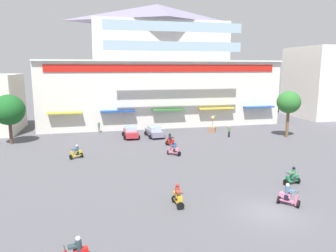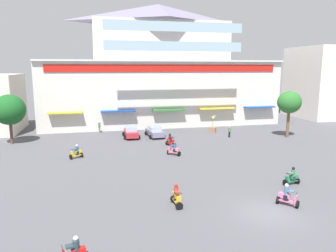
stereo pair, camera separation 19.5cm
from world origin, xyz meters
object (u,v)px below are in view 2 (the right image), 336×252
pedestrian_1 (229,131)px  scooter_rider_3 (170,141)px  plaza_tree_0 (9,110)px  plaza_tree_1 (289,103)px  scooter_rider_0 (174,150)px  balloon_vendor_cart (213,125)px  scooter_rider_6 (292,178)px  parked_car_1 (155,131)px  scooter_rider_2 (76,153)px  scooter_rider_1 (176,197)px  parked_car_0 (131,132)px  scooter_rider_5 (287,197)px  pedestrian_0 (99,126)px

pedestrian_1 → scooter_rider_3: bearing=-161.1°
plaza_tree_0 → plaza_tree_1: (35.57, -4.22, 0.48)m
scooter_rider_0 → balloon_vendor_cart: balloon_vendor_cart is taller
scooter_rider_6 → parked_car_1: bearing=110.1°
plaza_tree_1 → scooter_rider_6: 19.46m
parked_car_1 → scooter_rider_2: bearing=-139.2°
scooter_rider_2 → balloon_vendor_cart: (18.72, 9.72, 0.43)m
pedestrian_1 → scooter_rider_1: bearing=-122.3°
parked_car_0 → scooter_rider_1: (0.62, -22.36, -0.12)m
plaza_tree_0 → scooter_rider_5: (22.85, -23.83, -3.60)m
scooter_rider_5 → pedestrian_0: 30.83m
parked_car_0 → balloon_vendor_cart: 12.10m
pedestrian_0 → plaza_tree_0: bearing=-157.2°
scooter_rider_3 → balloon_vendor_cart: balloon_vendor_cart is taller
parked_car_1 → scooter_rider_1: size_ratio=2.73×
plaza_tree_1 → scooter_rider_2: size_ratio=4.26×
scooter_rider_1 → scooter_rider_6: bearing=10.2°
scooter_rider_1 → pedestrian_1: bearing=57.7°
scooter_rider_0 → plaza_tree_0: bearing=152.2°
scooter_rider_2 → scooter_rider_6: (17.36, -11.82, -0.01)m
scooter_rider_1 → balloon_vendor_cart: (11.44, 23.36, 0.39)m
scooter_rider_5 → balloon_vendor_cart: bearing=80.9°
plaza_tree_1 → scooter_rider_1: (-20.13, -17.95, -4.07)m
plaza_tree_1 → scooter_rider_6: size_ratio=4.19×
scooter_rider_2 → scooter_rider_6: size_ratio=0.99×
scooter_rider_3 → scooter_rider_6: scooter_rider_3 is taller
scooter_rider_1 → scooter_rider_2: (-7.29, 13.63, -0.04)m
parked_car_0 → scooter_rider_1: size_ratio=2.49×
parked_car_0 → scooter_rider_5: size_ratio=2.47×
parked_car_0 → scooter_rider_3: bearing=-54.4°
scooter_rider_5 → scooter_rider_1: bearing=167.4°
plaza_tree_1 → pedestrian_0: size_ratio=3.80×
scooter_rider_0 → scooter_rider_3: 4.16m
plaza_tree_0 → balloon_vendor_cart: size_ratio=2.47×
scooter_rider_1 → parked_car_1: bearing=83.3°
scooter_rider_0 → scooter_rider_2: scooter_rider_0 is taller
plaza_tree_0 → parked_car_1: 18.38m
scooter_rider_5 → scooter_rider_3: bearing=102.1°
scooter_rider_2 → scooter_rider_5: size_ratio=0.94×
plaza_tree_0 → pedestrian_0: 12.09m
pedestrian_1 → plaza_tree_1: bearing=-12.6°
plaza_tree_1 → scooter_rider_1: plaza_tree_1 is taller
plaza_tree_1 → parked_car_1: 18.46m
scooter_rider_6 → pedestrian_1: pedestrian_1 is taller
scooter_rider_3 → pedestrian_0: size_ratio=0.95×
parked_car_0 → plaza_tree_1: bearing=-12.0°
scooter_rider_2 → plaza_tree_1: bearing=9.0°
pedestrian_1 → parked_car_0: bearing=168.4°
parked_car_0 → scooter_rider_3: size_ratio=2.48×
scooter_rider_2 → parked_car_1: bearing=40.8°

